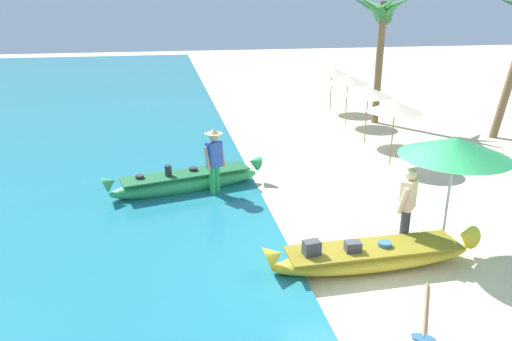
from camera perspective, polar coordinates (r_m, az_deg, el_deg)
name	(u,v)px	position (r m, az deg, el deg)	size (l,w,h in m)	color
ground_plane	(361,263)	(9.35, 12.30, -10.66)	(80.00, 80.00, 0.00)	beige
boat_yellow_foreground	(372,256)	(9.11, 13.60, -9.83)	(4.13, 0.80, 0.72)	yellow
boat_green_midground	(186,182)	(12.27, -8.24, -1.34)	(4.11, 1.55, 0.81)	#38B760
person_vendor_hatted	(214,158)	(11.68, -4.96, 1.44)	(0.57, 0.47, 1.76)	green
person_tourist_customer	(407,205)	(9.55, 17.47, -3.96)	(0.53, 0.52, 1.71)	#333842
patio_umbrella_large	(455,148)	(9.48, 22.56, 2.48)	(2.01, 2.01, 2.29)	#B7B7BC
parasol_row_0	(395,106)	(14.46, 16.18, 7.30)	(1.60, 1.60, 1.91)	#8E6B47
parasol_row_1	(368,92)	(16.59, 13.17, 9.06)	(1.60, 1.60, 1.91)	#8E6B47
parasol_row_2	(348,79)	(19.12, 10.83, 10.57)	(1.60, 1.60, 1.91)	#8E6B47
parasol_row_3	(332,71)	(21.27, 9.00, 11.57)	(1.60, 1.60, 1.91)	#8E6B47
palm_tree_leaning_seaward	(382,18)	(19.37, 14.69, 17.09)	(2.40, 2.54, 4.90)	brown
paddle	(425,318)	(8.14, 19.38, -16.21)	(1.01, 1.47, 0.05)	#8E6B47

